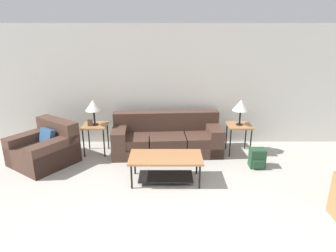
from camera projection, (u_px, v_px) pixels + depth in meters
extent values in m
cube|color=silver|center=(170.00, 86.00, 6.53)|extent=(8.68, 0.06, 2.60)
cube|color=#4C3328|center=(168.00, 148.00, 6.29)|extent=(2.28, 0.99, 0.22)
cube|color=#4C3328|center=(132.00, 140.00, 6.16)|extent=(0.77, 0.81, 0.20)
cube|color=#4C3328|center=(168.00, 139.00, 6.20)|extent=(0.77, 0.81, 0.20)
cube|color=#4C3328|center=(204.00, 138.00, 6.25)|extent=(0.77, 0.81, 0.20)
cube|color=#4C3328|center=(167.00, 121.00, 6.40)|extent=(2.24, 0.41, 0.40)
cube|color=#4C3328|center=(121.00, 141.00, 6.17)|extent=(0.34, 0.86, 0.58)
cube|color=#4C3328|center=(214.00, 139.00, 6.29)|extent=(0.34, 0.86, 0.58)
cube|color=#4C3328|center=(44.00, 154.00, 5.78)|extent=(1.41, 1.41, 0.40)
cube|color=#4C3328|center=(59.00, 129.00, 5.94)|extent=(0.98, 0.80, 0.40)
cube|color=#4C3328|center=(33.00, 146.00, 5.96)|extent=(0.80, 0.97, 0.56)
cube|color=#4C3328|center=(56.00, 155.00, 5.55)|extent=(0.80, 0.97, 0.56)
cube|color=#33567F|center=(48.00, 137.00, 5.78)|extent=(0.39, 0.35, 0.36)
cube|color=#A87042|center=(167.00, 157.00, 5.05)|extent=(1.23, 0.63, 0.04)
cylinder|color=black|center=(132.00, 177.00, 4.88)|extent=(0.03, 0.03, 0.43)
cylinder|color=black|center=(200.00, 177.00, 4.88)|extent=(0.03, 0.03, 0.43)
cylinder|color=black|center=(136.00, 163.00, 5.36)|extent=(0.03, 0.03, 0.43)
cylinder|color=black|center=(198.00, 163.00, 5.36)|extent=(0.03, 0.03, 0.43)
cube|color=black|center=(167.00, 177.00, 5.16)|extent=(0.92, 0.44, 0.02)
cube|color=#A87042|center=(96.00, 125.00, 6.14)|extent=(0.49, 0.49, 0.03)
cylinder|color=black|center=(85.00, 143.00, 6.05)|extent=(0.03, 0.03, 0.59)
cylinder|color=black|center=(105.00, 143.00, 6.05)|extent=(0.03, 0.03, 0.59)
cylinder|color=black|center=(90.00, 136.00, 6.44)|extent=(0.03, 0.03, 0.59)
cylinder|color=black|center=(109.00, 136.00, 6.44)|extent=(0.03, 0.03, 0.59)
cube|color=#A87042|center=(240.00, 125.00, 6.13)|extent=(0.49, 0.49, 0.03)
cylinder|color=black|center=(231.00, 143.00, 6.04)|extent=(0.03, 0.03, 0.59)
cylinder|color=black|center=(252.00, 143.00, 6.04)|extent=(0.03, 0.03, 0.59)
cylinder|color=black|center=(227.00, 136.00, 6.43)|extent=(0.03, 0.03, 0.59)
cylinder|color=black|center=(247.00, 136.00, 6.43)|extent=(0.03, 0.03, 0.59)
cylinder|color=black|center=(96.00, 124.00, 6.13)|extent=(0.14, 0.14, 0.02)
cylinder|color=black|center=(95.00, 117.00, 6.08)|extent=(0.04, 0.04, 0.29)
cone|color=white|center=(94.00, 105.00, 6.00)|extent=(0.33, 0.33, 0.22)
cylinder|color=black|center=(240.00, 124.00, 6.13)|extent=(0.14, 0.14, 0.02)
cylinder|color=black|center=(241.00, 117.00, 6.08)|extent=(0.04, 0.04, 0.29)
cone|color=white|center=(242.00, 105.00, 5.99)|extent=(0.33, 0.33, 0.22)
cube|color=#23472D|center=(258.00, 158.00, 5.63)|extent=(0.28, 0.22, 0.37)
cube|color=#23472D|center=(260.00, 165.00, 5.53)|extent=(0.21, 0.05, 0.15)
cylinder|color=#23472D|center=(252.00, 154.00, 5.75)|extent=(0.02, 0.02, 0.28)
cylinder|color=#23472D|center=(260.00, 154.00, 5.75)|extent=(0.02, 0.02, 0.28)
cube|color=#4C3828|center=(91.00, 123.00, 6.05)|extent=(0.10, 0.04, 0.13)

